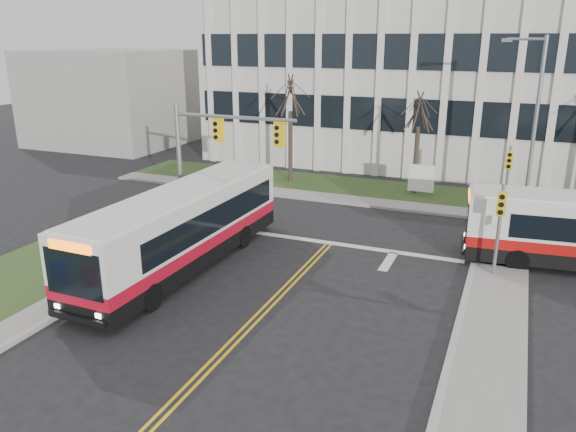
# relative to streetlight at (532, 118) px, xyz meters

# --- Properties ---
(ground) EXTENTS (120.00, 120.00, 0.00)m
(ground) POSITION_rel_streetlight_xyz_m (-8.03, -16.20, -5.19)
(ground) COLOR black
(ground) RESTS_ON ground
(sidewalk_cross) EXTENTS (44.00, 1.60, 0.14)m
(sidewalk_cross) POSITION_rel_streetlight_xyz_m (-3.03, -1.00, -5.12)
(sidewalk_cross) COLOR #9E9B93
(sidewalk_cross) RESTS_ON ground
(building_lawn) EXTENTS (44.00, 5.00, 0.12)m
(building_lawn) POSITION_rel_streetlight_xyz_m (-3.03, 1.80, -5.13)
(building_lawn) COLOR #354D21
(building_lawn) RESTS_ON ground
(office_building) EXTENTS (40.00, 16.00, 12.00)m
(office_building) POSITION_rel_streetlight_xyz_m (-3.03, 13.80, 0.81)
(office_building) COLOR beige
(office_building) RESTS_ON ground
(building_annex) EXTENTS (12.00, 12.00, 8.00)m
(building_annex) POSITION_rel_streetlight_xyz_m (-34.03, 9.80, -1.19)
(building_annex) COLOR #9E9B93
(building_annex) RESTS_ON ground
(mast_arm_signal) EXTENTS (6.11, 0.38, 6.20)m
(mast_arm_signal) POSITION_rel_streetlight_xyz_m (-13.65, -9.04, -0.94)
(mast_arm_signal) COLOR slate
(mast_arm_signal) RESTS_ON ground
(signal_pole_near) EXTENTS (0.34, 0.39, 3.80)m
(signal_pole_near) POSITION_rel_streetlight_xyz_m (-0.83, -9.30, -2.69)
(signal_pole_near) COLOR slate
(signal_pole_near) RESTS_ON ground
(signal_pole_far) EXTENTS (0.34, 0.39, 3.80)m
(signal_pole_far) POSITION_rel_streetlight_xyz_m (-0.83, -0.80, -2.69)
(signal_pole_far) COLOR slate
(signal_pole_far) RESTS_ON ground
(streetlight) EXTENTS (2.15, 0.25, 9.20)m
(streetlight) POSITION_rel_streetlight_xyz_m (0.00, 0.00, 0.00)
(streetlight) COLOR slate
(streetlight) RESTS_ON ground
(directory_sign) EXTENTS (1.50, 0.12, 2.00)m
(directory_sign) POSITION_rel_streetlight_xyz_m (-5.53, 1.30, -4.02)
(directory_sign) COLOR slate
(directory_sign) RESTS_ON ground
(tree_left) EXTENTS (1.80, 1.80, 7.70)m
(tree_left) POSITION_rel_streetlight_xyz_m (-14.03, 1.80, 0.32)
(tree_left) COLOR #42352B
(tree_left) RESTS_ON ground
(tree_mid) EXTENTS (1.80, 1.80, 6.82)m
(tree_mid) POSITION_rel_streetlight_xyz_m (-6.03, 2.00, -0.31)
(tree_mid) COLOR #42352B
(tree_mid) RESTS_ON ground
(bus_main) EXTENTS (2.84, 12.01, 3.19)m
(bus_main) POSITION_rel_streetlight_xyz_m (-12.77, -12.93, -3.60)
(bus_main) COLOR silver
(bus_main) RESTS_ON ground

